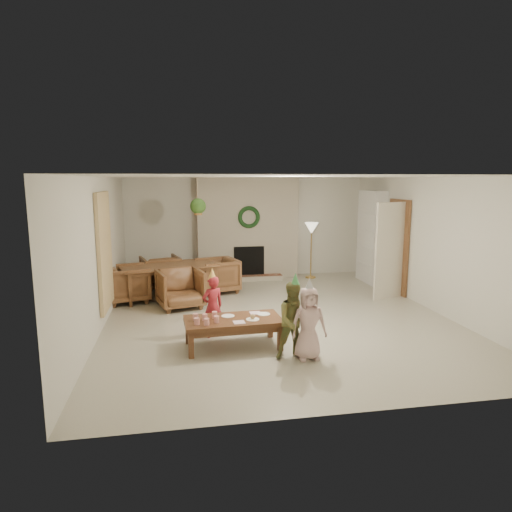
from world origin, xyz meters
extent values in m
plane|color=#B7B29E|center=(0.00, 0.00, 0.00)|extent=(7.00, 7.00, 0.00)
plane|color=white|center=(0.00, 0.00, 2.50)|extent=(7.00, 7.00, 0.00)
plane|color=silver|center=(0.00, 3.50, 1.25)|extent=(7.00, 0.00, 7.00)
plane|color=silver|center=(0.00, -3.50, 1.25)|extent=(7.00, 0.00, 7.00)
plane|color=silver|center=(-3.00, 0.00, 1.25)|extent=(0.00, 7.00, 7.00)
plane|color=silver|center=(3.00, 0.00, 1.25)|extent=(0.00, 7.00, 7.00)
cube|color=#582317|center=(0.00, 3.30, 1.25)|extent=(2.50, 0.40, 2.50)
cube|color=brown|center=(0.00, 2.95, 0.06)|extent=(1.60, 0.30, 0.12)
cube|color=black|center=(0.00, 3.12, 0.45)|extent=(0.75, 0.12, 0.75)
torus|color=#143617|center=(0.00, 3.07, 1.55)|extent=(0.54, 0.10, 0.54)
cylinder|color=gold|center=(1.57, 3.00, 0.01)|extent=(0.26, 0.26, 0.03)
cylinder|color=gold|center=(1.57, 3.00, 0.65)|extent=(0.03, 0.03, 1.26)
cone|color=beige|center=(1.57, 3.00, 1.26)|extent=(0.34, 0.34, 0.28)
cube|color=white|center=(2.84, 2.30, 1.10)|extent=(0.30, 1.00, 2.20)
cube|color=white|center=(2.82, 2.30, 0.45)|extent=(0.30, 0.92, 0.03)
cube|color=white|center=(2.82, 2.30, 0.85)|extent=(0.30, 0.92, 0.03)
cube|color=white|center=(2.82, 2.30, 1.25)|extent=(0.30, 0.92, 0.03)
cube|color=white|center=(2.82, 2.30, 1.65)|extent=(0.30, 0.92, 0.03)
cube|color=#A4341E|center=(2.80, 2.15, 0.59)|extent=(0.20, 0.40, 0.24)
cube|color=#245187|center=(2.80, 2.35, 0.99)|extent=(0.20, 0.44, 0.24)
cube|color=gold|center=(2.80, 2.20, 1.38)|extent=(0.20, 0.36, 0.22)
cube|color=brown|center=(2.96, 1.20, 1.02)|extent=(0.05, 0.86, 2.04)
cube|color=beige|center=(2.58, 0.82, 1.00)|extent=(0.77, 0.32, 2.00)
cube|color=beige|center=(-2.96, 0.20, 1.25)|extent=(0.06, 1.20, 2.00)
imported|color=brown|center=(-1.92, 1.68, 0.34)|extent=(2.15, 1.53, 0.68)
imported|color=brown|center=(-1.71, 0.85, 0.38)|extent=(0.99, 1.00, 0.75)
imported|color=brown|center=(-2.13, 2.50, 0.38)|extent=(0.99, 1.00, 0.75)
imported|color=brown|center=(-2.75, 1.46, 0.38)|extent=(1.00, 0.99, 0.75)
imported|color=brown|center=(-0.89, 1.94, 0.38)|extent=(1.00, 0.99, 0.75)
cylinder|color=tan|center=(-1.30, 1.50, 2.15)|extent=(0.01, 0.01, 0.70)
cylinder|color=brown|center=(-1.30, 1.50, 1.80)|extent=(0.16, 0.16, 0.12)
sphere|color=#274A18|center=(-1.30, 1.50, 1.92)|extent=(0.32, 0.32, 0.32)
cube|color=brown|center=(-0.96, -1.38, 0.40)|extent=(1.45, 0.77, 0.07)
cube|color=brown|center=(-0.96, -1.38, 0.33)|extent=(1.33, 0.66, 0.09)
cube|color=brown|center=(-1.59, -1.70, 0.18)|extent=(0.08, 0.08, 0.37)
cube|color=brown|center=(-0.30, -1.64, 0.18)|extent=(0.08, 0.08, 0.37)
cube|color=brown|center=(-1.61, -1.12, 0.18)|extent=(0.08, 0.08, 0.37)
cube|color=brown|center=(-0.33, -1.06, 0.18)|extent=(0.08, 0.08, 0.37)
cylinder|color=white|center=(-1.49, -1.57, 0.48)|extent=(0.08, 0.08, 0.10)
cylinder|color=white|center=(-1.50, -1.35, 0.48)|extent=(0.08, 0.08, 0.10)
cylinder|color=white|center=(-1.36, -1.62, 0.48)|extent=(0.08, 0.08, 0.10)
cylinder|color=white|center=(-1.37, -1.40, 0.48)|extent=(0.08, 0.08, 0.10)
cylinder|color=white|center=(-1.21, -1.52, 0.48)|extent=(0.08, 0.08, 0.10)
cylinder|color=white|center=(-1.22, -1.30, 0.48)|extent=(0.08, 0.08, 0.10)
cylinder|color=white|center=(-1.02, -1.25, 0.44)|extent=(0.20, 0.20, 0.01)
cylinder|color=white|center=(-0.68, -1.47, 0.44)|extent=(0.20, 0.20, 0.01)
cylinder|color=white|center=(-0.47, -1.25, 0.44)|extent=(0.20, 0.20, 0.01)
sphere|color=tan|center=(-0.68, -1.47, 0.48)|extent=(0.08, 0.08, 0.08)
cube|color=#EBADC7|center=(-0.89, -1.57, 0.44)|extent=(0.17, 0.17, 0.01)
cube|color=#EBADC7|center=(-0.59, -1.17, 0.44)|extent=(0.17, 0.17, 0.01)
imported|color=#A2222C|center=(-1.22, -0.88, 0.49)|extent=(0.42, 0.35, 0.98)
cone|color=#DADD49|center=(-1.22, -0.88, 1.02)|extent=(0.14, 0.14, 0.19)
imported|color=#925F28|center=(-0.18, -1.95, 0.54)|extent=(0.53, 0.42, 1.08)
cone|color=#4CB25B|center=(-0.18, -1.95, 1.12)|extent=(0.16, 0.16, 0.18)
imported|color=beige|center=(0.01, -1.99, 0.51)|extent=(0.51, 0.34, 1.02)
cone|color=silver|center=(0.01, -1.99, 1.06)|extent=(0.15, 0.15, 0.18)
camera|label=1|loc=(-1.72, -7.64, 2.45)|focal=31.31mm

